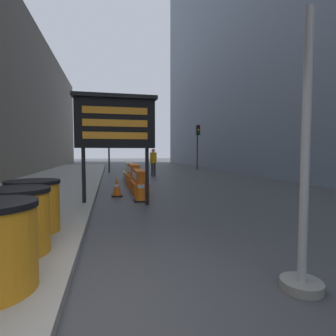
{
  "coord_description": "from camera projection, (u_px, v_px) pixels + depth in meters",
  "views": [
    {
      "loc": [
        0.45,
        -2.4,
        1.48
      ],
      "look_at": [
        2.05,
        4.76,
        1.04
      ],
      "focal_mm": 28.0,
      "sensor_mm": 36.0,
      "label": 1
    }
  ],
  "objects": [
    {
      "name": "ground_plane",
      "position": [
        60.0,
        319.0,
        2.33
      ],
      "size": [
        120.0,
        120.0,
        0.0
      ],
      "primitive_type": "plane",
      "color": "#3F3F42"
    },
    {
      "name": "barrel_drum_middle",
      "position": [
        16.0,
        221.0,
        3.48
      ],
      "size": [
        0.87,
        0.87,
        0.88
      ],
      "color": "orange",
      "rests_on": "sidewalk_left"
    },
    {
      "name": "barrel_drum_back",
      "position": [
        33.0,
        206.0,
        4.44
      ],
      "size": [
        0.87,
        0.87,
        0.88
      ],
      "color": "orange",
      "rests_on": "sidewalk_left"
    },
    {
      "name": "message_board",
      "position": [
        116.0,
        123.0,
        7.09
      ],
      "size": [
        2.25,
        0.36,
        3.02
      ],
      "color": "black",
      "rests_on": "ground_plane"
    },
    {
      "name": "jersey_barrier_orange_far",
      "position": [
        139.0,
        183.0,
        9.5
      ],
      "size": [
        0.54,
        1.73,
        0.84
      ],
      "color": "orange",
      "rests_on": "ground_plane"
    },
    {
      "name": "jersey_barrier_orange_near",
      "position": [
        134.0,
        176.0,
        11.66
      ],
      "size": [
        0.6,
        2.01,
        0.95
      ],
      "color": "orange",
      "rests_on": "ground_plane"
    },
    {
      "name": "jersey_barrier_cream",
      "position": [
        130.0,
        173.0,
        13.83
      ],
      "size": [
        0.64,
        1.96,
        0.9
      ],
      "color": "beige",
      "rests_on": "ground_plane"
    },
    {
      "name": "traffic_cone_near",
      "position": [
        141.0,
        188.0,
        7.9
      ],
      "size": [
        0.44,
        0.44,
        0.79
      ],
      "color": "black",
      "rests_on": "ground_plane"
    },
    {
      "name": "traffic_cone_mid",
      "position": [
        117.0,
        187.0,
        8.74
      ],
      "size": [
        0.36,
        0.36,
        0.64
      ],
      "color": "black",
      "rests_on": "ground_plane"
    },
    {
      "name": "traffic_light_near_curb",
      "position": [
        109.0,
        130.0,
        18.69
      ],
      "size": [
        0.28,
        0.45,
        4.23
      ],
      "color": "#2D2D30",
      "rests_on": "ground_plane"
    },
    {
      "name": "traffic_light_far_side",
      "position": [
        198.0,
        137.0,
        21.81
      ],
      "size": [
        0.28,
        0.45,
        3.73
      ],
      "color": "#2D2D30",
      "rests_on": "ground_plane"
    },
    {
      "name": "pedestrian_worker",
      "position": [
        153.0,
        160.0,
        16.0
      ],
      "size": [
        0.35,
        0.49,
        1.69
      ],
      "rotation": [
        0.0,
        0.0,
        1.77
      ],
      "color": "#333338",
      "rests_on": "ground_plane"
    },
    {
      "name": "steel_pole_right",
      "position": [
        304.0,
        211.0,
        2.77
      ],
      "size": [
        0.44,
        0.44,
        2.95
      ],
      "color": "gray",
      "rests_on": "ground_plane"
    }
  ]
}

